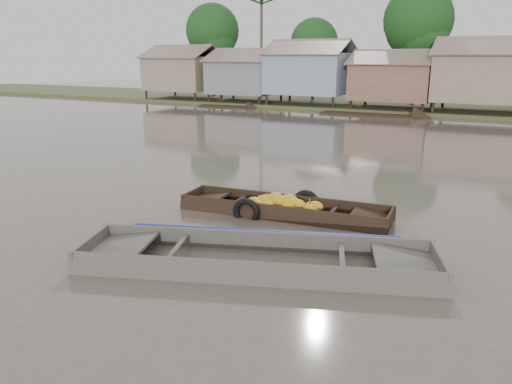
% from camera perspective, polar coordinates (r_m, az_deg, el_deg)
% --- Properties ---
extents(ground, '(120.00, 120.00, 0.00)m').
position_cam_1_polar(ground, '(11.19, -0.15, -6.14)').
color(ground, '#524B3F').
rests_on(ground, ground).
extents(riverbank, '(120.00, 12.47, 10.22)m').
position_cam_1_polar(riverbank, '(41.12, 25.79, 12.43)').
color(riverbank, '#384723').
rests_on(riverbank, ground).
extents(banana_boat, '(5.74, 1.85, 0.81)m').
position_cam_1_polar(banana_boat, '(13.33, 2.89, -1.86)').
color(banana_boat, black).
rests_on(banana_boat, ground).
extents(viewer_boat, '(7.38, 4.17, 0.58)m').
position_cam_1_polar(viewer_boat, '(10.14, 0.23, -8.15)').
color(viewer_boat, '#3E3A35').
rests_on(viewer_boat, ground).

